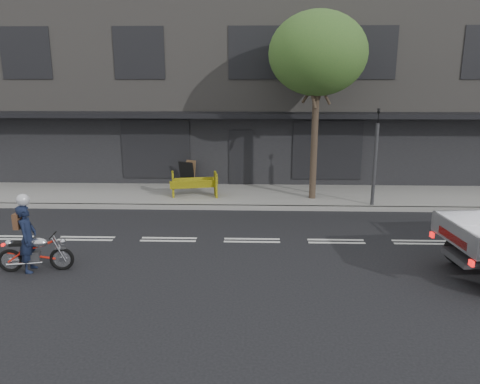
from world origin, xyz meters
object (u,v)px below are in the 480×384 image
at_px(street_tree, 318,54).
at_px(construction_barrier, 193,185).
at_px(sandwich_board, 187,174).
at_px(motorcycle, 35,252).
at_px(rider, 28,238).
at_px(traffic_light_pole, 375,163).

relative_size(street_tree, construction_barrier, 3.92).
xyz_separation_m(street_tree, sandwich_board, (-4.88, 1.62, -4.61)).
bearing_deg(motorcycle, construction_barrier, 57.46).
relative_size(rider, construction_barrier, 0.96).
height_order(street_tree, rider, street_tree).
xyz_separation_m(motorcycle, rider, (-0.15, -0.00, 0.35)).
relative_size(motorcycle, sandwich_board, 1.73).
xyz_separation_m(traffic_light_pole, sandwich_board, (-6.88, 2.47, -0.99)).
distance_m(traffic_light_pole, construction_barrier, 6.51).
bearing_deg(traffic_light_pole, street_tree, 156.97).
height_order(motorcycle, construction_barrier, construction_barrier).
bearing_deg(rider, street_tree, -56.51).
distance_m(street_tree, rider, 10.88).
height_order(street_tree, motorcycle, street_tree).
relative_size(motorcycle, rider, 1.09).
relative_size(street_tree, traffic_light_pole, 1.93).
xyz_separation_m(motorcycle, sandwich_board, (2.52, 8.07, 0.19)).
bearing_deg(street_tree, motorcycle, -138.93).
height_order(street_tree, traffic_light_pole, street_tree).
relative_size(traffic_light_pole, sandwich_board, 3.39).
height_order(street_tree, sandwich_board, street_tree).
xyz_separation_m(street_tree, traffic_light_pole, (2.00, -0.85, -3.63)).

